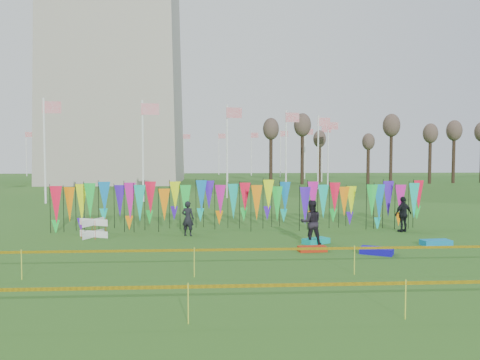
{
  "coord_description": "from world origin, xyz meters",
  "views": [
    {
      "loc": [
        -1.32,
        -16.36,
        3.67
      ],
      "look_at": [
        0.03,
        6.0,
        2.49
      ],
      "focal_mm": 35.0,
      "sensor_mm": 36.0,
      "label": 1
    }
  ],
  "objects": [
    {
      "name": "ground",
      "position": [
        0.0,
        0.0,
        0.0
      ],
      "size": [
        160.0,
        160.0,
        0.0
      ],
      "primitive_type": "plane",
      "color": "#245718",
      "rests_on": "ground"
    },
    {
      "name": "banner_row",
      "position": [
        0.28,
        6.65,
        1.4
      ],
      "size": [
        18.64,
        0.64,
        2.28
      ],
      "color": "black",
      "rests_on": "ground"
    },
    {
      "name": "kite_bag_blue",
      "position": [
        4.79,
        0.51,
        0.12
      ],
      "size": [
        1.31,
        1.1,
        0.24
      ],
      "primitive_type": "cube",
      "rotation": [
        0.0,
        0.0,
        -0.52
      ],
      "color": "#120BB8",
      "rests_on": "ground"
    },
    {
      "name": "kite_bag_red",
      "position": [
        2.5,
        1.13,
        0.1
      ],
      "size": [
        1.1,
        0.58,
        0.19
      ],
      "primitive_type": "cube",
      "rotation": [
        0.0,
        0.0,
        0.09
      ],
      "color": "red",
      "rests_on": "ground"
    },
    {
      "name": "box_kite",
      "position": [
        -6.6,
        4.69,
        0.43
      ],
      "size": [
        0.77,
        0.77,
        0.85
      ],
      "rotation": [
        0.0,
        0.0,
        -0.43
      ],
      "color": "red",
      "rests_on": "ground"
    },
    {
      "name": "person_mid",
      "position": [
        2.75,
        2.51,
        0.91
      ],
      "size": [
        0.9,
        0.56,
        1.83
      ],
      "primitive_type": "imported",
      "rotation": [
        0.0,
        0.0,
        3.13
      ],
      "color": "black",
      "rests_on": "ground"
    },
    {
      "name": "kite_bag_turquoise",
      "position": [
        3.0,
        2.69,
        0.11
      ],
      "size": [
        1.24,
        1.04,
        0.22
      ],
      "primitive_type": "cube",
      "rotation": [
        0.0,
        0.0,
        0.53
      ],
      "color": "#0BA99F",
      "rests_on": "ground"
    },
    {
      "name": "caution_tape_near",
      "position": [
        -0.22,
        -2.37,
        0.78
      ],
      "size": [
        26.0,
        0.02,
        0.9
      ],
      "color": "#DEAF04",
      "rests_on": "ground"
    },
    {
      "name": "caution_tape_far",
      "position": [
        -0.22,
        -6.31,
        0.78
      ],
      "size": [
        26.0,
        0.02,
        0.9
      ],
      "color": "#DEAF04",
      "rests_on": "ground"
    },
    {
      "name": "person_left",
      "position": [
        -2.42,
        4.91,
        0.8
      ],
      "size": [
        0.69,
        0.6,
        1.59
      ],
      "primitive_type": "imported",
      "rotation": [
        0.0,
        0.0,
        2.78
      ],
      "color": "black",
      "rests_on": "ground"
    },
    {
      "name": "tree_line",
      "position": [
        32.0,
        44.0,
        6.17
      ],
      "size": [
        53.92,
        1.92,
        7.84
      ],
      "color": "#35271A",
      "rests_on": "ground"
    },
    {
      "name": "person_right",
      "position": [
        7.83,
        5.39,
        0.85
      ],
      "size": [
        1.14,
        0.91,
        1.7
      ],
      "primitive_type": "imported",
      "rotation": [
        0.0,
        0.0,
        3.54
      ],
      "color": "black",
      "rests_on": "ground"
    },
    {
      "name": "kite_bag_teal",
      "position": [
        7.8,
        2.02,
        0.11
      ],
      "size": [
        1.22,
        0.66,
        0.23
      ],
      "primitive_type": "cube",
      "rotation": [
        0.0,
        0.0,
        0.08
      ],
      "color": "#0D82BF",
      "rests_on": "ground"
    },
    {
      "name": "flagpole_ring",
      "position": [
        -14.0,
        48.0,
        4.0
      ],
      "size": [
        57.4,
        56.16,
        8.0
      ],
      "color": "white",
      "rests_on": "ground"
    }
  ]
}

